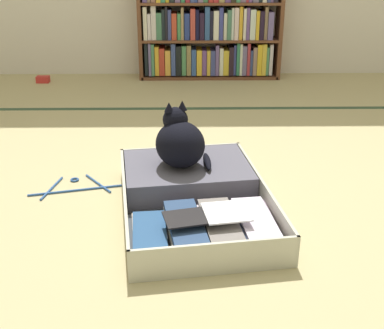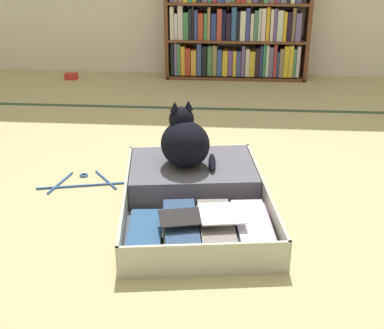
{
  "view_description": "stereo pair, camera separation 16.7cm",
  "coord_description": "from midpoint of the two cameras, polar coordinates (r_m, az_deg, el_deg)",
  "views": [
    {
      "loc": [
        -0.13,
        -1.88,
        1.04
      ],
      "look_at": [
        -0.1,
        -0.07,
        0.24
      ],
      "focal_mm": 46.75,
      "sensor_mm": 36.0,
      "label": 1
    },
    {
      "loc": [
        0.04,
        -1.87,
        1.04
      ],
      "look_at": [
        -0.1,
        -0.07,
        0.24
      ],
      "focal_mm": 46.75,
      "sensor_mm": 36.0,
      "label": 2
    }
  ],
  "objects": [
    {
      "name": "bookshelf",
      "position": [
        4.19,
        6.27,
        15.7
      ],
      "size": [
        1.16,
        0.22,
        0.92
      ],
      "color": "brown",
      "rests_on": "ground_plane"
    },
    {
      "name": "small_red_pouch",
      "position": [
        4.3,
        -12.52,
        9.79
      ],
      "size": [
        0.1,
        0.07,
        0.05
      ],
      "color": "red",
      "rests_on": "ground_plane"
    },
    {
      "name": "open_suitcase",
      "position": [
        2.14,
        2.66,
        -3.41
      ],
      "size": [
        0.7,
        0.96,
        0.13
      ],
      "color": "#BAB8A6",
      "rests_on": "ground_plane"
    },
    {
      "name": "black_cat",
      "position": [
        2.2,
        1.33,
        2.58
      ],
      "size": [
        0.29,
        0.3,
        0.28
      ],
      "color": "black",
      "rests_on": "open_suitcase"
    },
    {
      "name": "clothes_hanger",
      "position": [
        2.39,
        -10.38,
        -2.02
      ],
      "size": [
        0.41,
        0.26,
        0.01
      ],
      "color": "#2B5398",
      "rests_on": "ground_plane"
    },
    {
      "name": "ground_plane",
      "position": [
        2.14,
        5.07,
        -5.08
      ],
      "size": [
        10.0,
        10.0,
        0.0
      ],
      "primitive_type": "plane",
      "color": "tan"
    },
    {
      "name": "tatami_border",
      "position": [
        3.43,
        5.01,
        6.32
      ],
      "size": [
        4.8,
        0.05,
        0.0
      ],
      "color": "#324B35",
      "rests_on": "ground_plane"
    }
  ]
}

